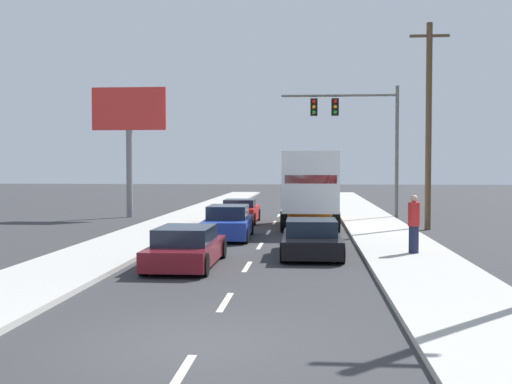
% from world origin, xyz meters
% --- Properties ---
extents(ground_plane, '(140.00, 140.00, 0.00)m').
position_xyz_m(ground_plane, '(0.00, 25.00, 0.00)').
color(ground_plane, '#333335').
extents(sidewalk_right, '(3.00, 80.00, 0.14)m').
position_xyz_m(sidewalk_right, '(5.05, 20.00, 0.07)').
color(sidewalk_right, '#B2AFA8').
rests_on(sidewalk_right, ground_plane).
extents(sidewalk_left, '(3.00, 80.00, 0.14)m').
position_xyz_m(sidewalk_left, '(-5.05, 20.00, 0.07)').
color(sidewalk_left, '#B2AFA8').
rests_on(sidewalk_left, ground_plane).
extents(lane_markings, '(0.14, 57.00, 0.01)m').
position_xyz_m(lane_markings, '(0.00, 20.93, 0.00)').
color(lane_markings, silver).
rests_on(lane_markings, ground_plane).
extents(car_red, '(1.86, 4.12, 1.23)m').
position_xyz_m(car_red, '(-1.78, 23.17, 0.57)').
color(car_red, red).
rests_on(car_red, ground_plane).
extents(car_blue, '(1.97, 4.49, 1.37)m').
position_xyz_m(car_blue, '(-1.48, 15.72, 0.63)').
color(car_blue, '#1E389E').
rests_on(car_blue, ground_plane).
extents(car_maroon, '(1.88, 4.63, 1.19)m').
position_xyz_m(car_maroon, '(-1.80, 8.34, 0.55)').
color(car_maroon, maroon).
rests_on(car_maroon, ground_plane).
extents(box_truck, '(2.69, 7.46, 3.60)m').
position_xyz_m(box_truck, '(1.85, 20.37, 2.05)').
color(box_truck, white).
rests_on(box_truck, ground_plane).
extents(car_black, '(2.03, 4.62, 1.20)m').
position_xyz_m(car_black, '(1.89, 11.00, 0.54)').
color(car_black, black).
rests_on(car_black, ground_plane).
extents(traffic_signal_mast, '(6.59, 0.69, 7.46)m').
position_xyz_m(traffic_signal_mast, '(4.12, 26.51, 5.53)').
color(traffic_signal_mast, '#595B56').
rests_on(traffic_signal_mast, ground_plane).
extents(utility_pole_mid, '(1.80, 0.28, 9.54)m').
position_xyz_m(utility_pole_mid, '(7.31, 20.14, 4.91)').
color(utility_pole_mid, brown).
rests_on(utility_pole_mid, ground_plane).
extents(roadside_billboard, '(4.33, 0.36, 7.50)m').
position_xyz_m(roadside_billboard, '(-8.57, 26.40, 5.39)').
color(roadside_billboard, slate).
rests_on(roadside_billboard, ground_plane).
extents(pedestrian_near_corner, '(0.38, 0.38, 1.89)m').
position_xyz_m(pedestrian_near_corner, '(5.20, 10.84, 1.09)').
color(pedestrian_near_corner, '#1E233F').
rests_on(pedestrian_near_corner, sidewalk_right).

